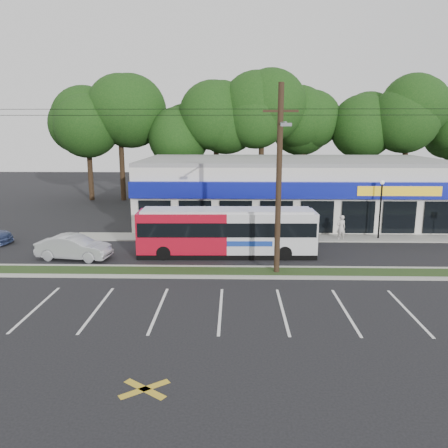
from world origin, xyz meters
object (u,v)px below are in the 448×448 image
Objects in this scene: metrobus at (227,231)px; car_silver at (74,247)px; pedestrian_b at (308,234)px; utility_pole at (276,174)px; car_dark at (282,231)px; pedestrian_a at (341,228)px; lamp_post at (381,203)px.

metrobus is 2.47× the size of car_silver.
metrobus reaches higher than car_silver.
utility_pole is at bearing 76.65° from pedestrian_b.
pedestrian_a is at bearing -82.55° from car_dark.
car_dark is 1.02× the size of car_silver.
car_silver is (-20.00, -5.30, -1.94)m from lamp_post.
car_dark is at bearing 41.61° from metrobus.
lamp_post is (8.17, 7.87, -2.74)m from utility_pole.
pedestrian_b is at bearing 21.32° from metrobus.
car_dark is (1.17, 7.07, -4.64)m from utility_pole.
car_dark is 2.07m from pedestrian_b.
car_silver is at bearing 109.68° from car_dark.
pedestrian_b is at bearing -69.39° from car_silver.
car_dark is at bearing -173.41° from lamp_post.
car_silver is 2.44× the size of pedestrian_a.
metrobus is at bearing 133.47° from car_dark.
pedestrian_a is (5.41, 7.57, -4.50)m from utility_pole.
metrobus is (-10.76, -4.30, -1.12)m from lamp_post.
metrobus is at bearing 14.64° from pedestrian_a.
car_silver is (-13.00, -4.49, -0.04)m from car_dark.
pedestrian_b is at bearing 22.14° from pedestrian_a.
pedestrian_b is at bearing -126.09° from car_dark.
pedestrian_b is (1.66, -1.24, 0.08)m from car_dark.
utility_pole reaches higher than pedestrian_b.
lamp_post is 2.33× the size of pedestrian_a.
lamp_post is 0.94× the size of car_dark.
pedestrian_a is (4.24, 0.51, 0.14)m from car_dark.
utility_pole is 11.76× the size of lamp_post.
metrobus is at bearing -75.72° from car_silver.
utility_pole reaches higher than car_dark.
lamp_post is 11.64m from metrobus.
utility_pole is 27.46× the size of pedestrian_a.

